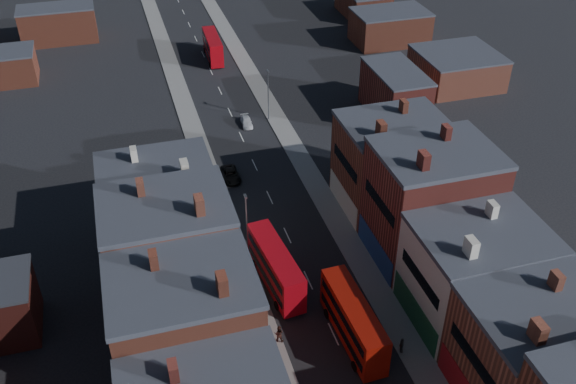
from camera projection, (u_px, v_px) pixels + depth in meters
pavement_west at (205, 164)px, 87.69m from camera, size 3.00×200.00×0.12m
pavement_east at (296, 151)px, 90.69m from camera, size 3.00×200.00×0.12m
lamp_post_2 at (247, 221)px, 69.59m from camera, size 0.25×0.70×8.12m
lamp_post_3 at (268, 92)px, 95.61m from camera, size 0.25×0.70×8.12m
bus_0 at (276, 267)px, 66.81m from camera, size 3.55×10.98×4.66m
bus_1 at (353, 321)px, 60.49m from camera, size 3.07×10.98×4.71m
bus_2 at (213, 47)px, 116.01m from camera, size 2.89×10.29×4.41m
car_2 at (231, 175)px, 84.54m from camera, size 2.20×4.61×1.27m
car_3 at (246, 122)px, 96.59m from camera, size 1.73×3.78×1.07m
ped_1 at (279, 334)px, 61.10m from camera, size 1.04×0.81×1.90m
ped_3 at (402, 345)px, 60.04m from camera, size 0.82×1.10×1.71m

